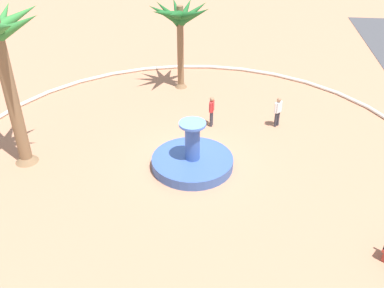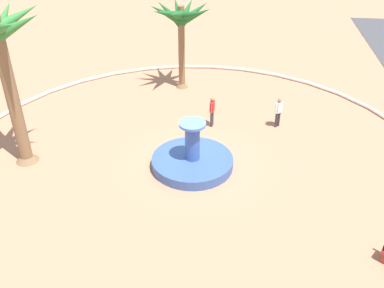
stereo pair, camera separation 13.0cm
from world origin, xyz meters
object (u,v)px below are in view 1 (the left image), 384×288
object	(u,v)px
fountain	(192,160)
palm_tree_by_curb	(1,55)
palm_tree_near_fountain	(180,20)
person_pedestrian_stroll	(278,111)
person_cyclist_photo	(212,110)

from	to	relation	value
fountain	palm_tree_by_curb	bearing A→B (deg)	-87.00
palm_tree_near_fountain	palm_tree_by_curb	xyz separation A→B (m)	(8.64, -5.91, 0.97)
fountain	palm_tree_by_curb	distance (m)	8.89
person_pedestrian_stroll	palm_tree_by_curb	bearing A→B (deg)	-68.71
palm_tree_by_curb	person_pedestrian_stroll	bearing A→B (deg)	111.29
fountain	person_cyclist_photo	size ratio (longest dim) A/B	2.22
palm_tree_by_curb	person_cyclist_photo	distance (m)	9.98
fountain	palm_tree_near_fountain	distance (m)	9.21
fountain	palm_tree_near_fountain	size ratio (longest dim) A/B	0.70
person_pedestrian_stroll	palm_tree_near_fountain	bearing A→B (deg)	-127.23
fountain	palm_tree_near_fountain	world-z (taller)	palm_tree_near_fountain
palm_tree_by_curb	person_pedestrian_stroll	xyz separation A→B (m)	(-4.45, 11.42, -4.17)
person_cyclist_photo	palm_tree_by_curb	bearing A→B (deg)	-62.93
fountain	person_cyclist_photo	world-z (taller)	fountain
fountain	palm_tree_by_curb	size ratio (longest dim) A/B	0.52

